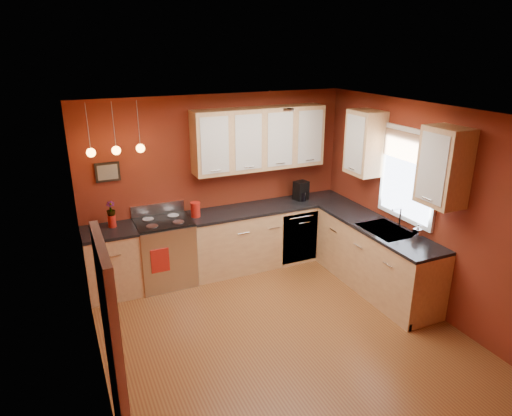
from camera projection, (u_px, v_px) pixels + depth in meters
name	position (u px, v px, depth m)	size (l,w,h in m)	color
floor	(281.00, 334.00, 5.43)	(4.20, 4.20, 0.00)	brown
ceiling	(285.00, 114.00, 4.55)	(4.00, 4.20, 0.02)	beige
wall_back	(218.00, 183.00, 6.79)	(4.00, 0.02, 2.60)	maroon
wall_front	(421.00, 341.00, 3.19)	(4.00, 0.02, 2.60)	maroon
wall_left	(91.00, 268.00, 4.22)	(0.02, 4.20, 2.60)	maroon
wall_right	(423.00, 208.00, 5.76)	(0.02, 4.20, 2.60)	maroon
base_cabinets_back_left	(112.00, 263.00, 6.18)	(0.70, 0.60, 0.90)	#DBB076
base_cabinets_back_right	(270.00, 235.00, 7.10)	(2.54, 0.60, 0.90)	#DBB076
base_cabinets_right	(375.00, 259.00, 6.32)	(0.60, 2.10, 0.90)	#DBB076
counter_back_left	(109.00, 231.00, 6.02)	(0.70, 0.62, 0.04)	black
counter_back_right	(270.00, 206.00, 6.94)	(2.54, 0.62, 0.04)	black
counter_right	(379.00, 227.00, 6.16)	(0.62, 2.10, 0.04)	black
gas_range	(165.00, 252.00, 6.46)	(0.76, 0.64, 1.11)	silver
dishwasher_front	(300.00, 238.00, 7.00)	(0.60, 0.02, 0.80)	silver
sink	(386.00, 231.00, 6.03)	(0.50, 0.70, 0.33)	#949499
window	(409.00, 173.00, 5.87)	(0.06, 1.02, 1.22)	white
door_left_wall	(116.00, 371.00, 3.29)	(0.12, 0.82, 2.05)	white
upper_cabinets_back	(259.00, 139.00, 6.65)	(2.00, 0.35, 0.90)	#DBB076
upper_cabinets_right	(400.00, 154.00, 5.75)	(0.35, 1.95, 0.90)	#DBB076
wall_picture	(108.00, 172.00, 6.05)	(0.32, 0.03, 0.26)	black
pendant_lights	(116.00, 150.00, 5.69)	(0.71, 0.11, 0.66)	#949499
red_canister	(195.00, 209.00, 6.45)	(0.14, 0.14, 0.21)	#AF1C12
red_vase	(112.00, 221.00, 6.09)	(0.10, 0.10, 0.17)	#AF1C12
flowers	(111.00, 209.00, 6.03)	(0.12, 0.12, 0.21)	#AF1C12
coffee_maker	(301.00, 191.00, 7.15)	(0.24, 0.23, 0.29)	black
soap_pump	(418.00, 231.00, 5.72)	(0.09, 0.09, 0.19)	silver
dish_towel	(160.00, 261.00, 6.10)	(0.25, 0.02, 0.34)	#AF1C12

